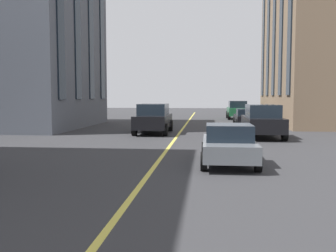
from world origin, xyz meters
TOP-DOWN VIEW (x-y plane):
  - lane_centre_line at (20.00, 0.00)m, footprint 80.00×0.16m
  - car_black_mid at (26.71, -4.90)m, footprint 4.70×2.14m
  - car_grey_trailing at (17.99, -2.50)m, footprint 3.90×1.89m
  - car_green_far at (44.39, -4.90)m, footprint 4.70×2.14m
  - car_black_parked_a at (35.02, -4.90)m, footprint 4.40×1.95m
  - car_black_parked_b at (28.47, 1.63)m, footprint 4.70×2.14m
  - building_right_near at (38.53, -12.12)m, footprint 15.60×9.36m
  - building_left_far at (32.74, 12.82)m, footprint 12.52×10.77m

SIDE VIEW (x-z plane):
  - lane_centre_line at x=20.00m, z-range 0.00..0.01m
  - car_grey_trailing at x=17.99m, z-range 0.00..1.40m
  - car_black_parked_a at x=35.02m, z-range 0.02..1.39m
  - car_black_mid at x=26.71m, z-range 0.03..1.91m
  - car_green_far at x=44.39m, z-range 0.03..1.91m
  - car_black_parked_b at x=28.47m, z-range 0.03..1.91m
  - building_left_far at x=32.74m, z-range 0.00..15.33m
  - building_right_near at x=38.53m, z-range 0.00..17.40m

